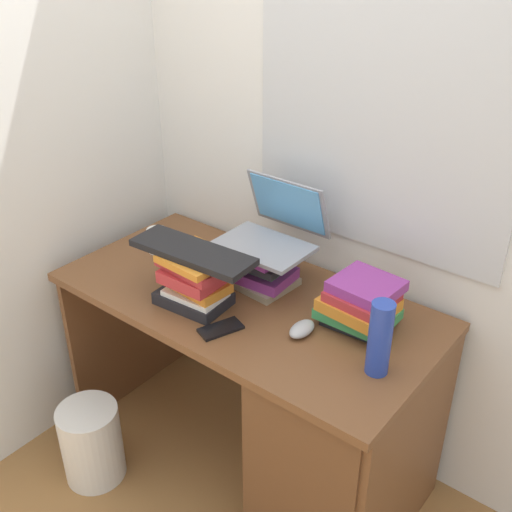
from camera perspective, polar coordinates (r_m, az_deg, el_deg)
name	(u,v)px	position (r m, az deg, el deg)	size (l,w,h in m)	color
ground_plane	(247,453)	(2.57, -0.85, -17.71)	(6.00, 6.00, 0.00)	olive
wall_back	(315,108)	(2.13, 5.43, 13.43)	(6.00, 0.06, 2.60)	white
wall_left	(82,94)	(2.37, -15.76, 14.19)	(0.05, 6.00, 2.60)	silver
desk	(318,418)	(2.13, 5.72, -14.64)	(1.31, 0.65, 0.74)	brown
book_stack_tall	(263,268)	(2.12, 0.62, -1.07)	(0.23, 0.20, 0.15)	gray
book_stack_keyboard_riser	(195,279)	(2.01, -5.65, -2.16)	(0.25, 0.19, 0.19)	black
book_stack_side	(360,303)	(1.93, 9.60, -4.34)	(0.23, 0.21, 0.16)	black
laptop	(273,228)	(2.10, 1.60, 2.58)	(0.31, 0.28, 0.21)	gray
keyboard	(193,252)	(1.96, -5.88, 0.38)	(0.42, 0.14, 0.02)	black
computer_mouse	(302,329)	(1.91, 4.26, -6.74)	(0.06, 0.10, 0.04)	#A5A8AD
mug	(158,240)	(2.37, -9.05, 1.45)	(0.11, 0.08, 0.09)	white
water_bottle	(380,338)	(1.74, 11.36, -7.47)	(0.07, 0.07, 0.23)	#263FA5
cell_phone	(221,329)	(1.93, -3.28, -6.71)	(0.07, 0.14, 0.01)	black
wastebasket	(92,443)	(2.46, -14.92, -16.30)	(0.22, 0.22, 0.31)	silver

